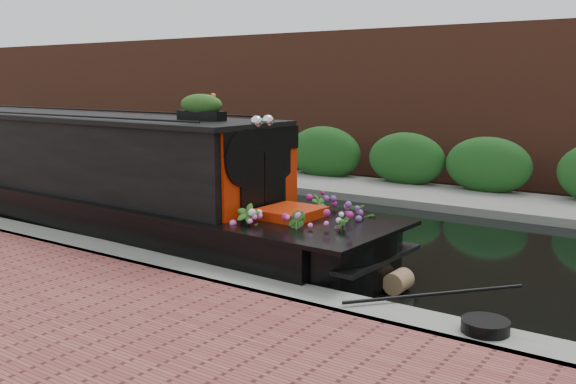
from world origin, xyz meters
The scene contains 8 objects.
ground centered at (0.00, 0.00, 0.00)m, with size 80.00×80.00×0.00m, color black.
near_bank_coping centered at (0.00, -3.30, 0.00)m, with size 40.00×0.60×0.50m, color gray.
far_bank_path centered at (0.00, 4.20, 0.00)m, with size 40.00×2.40×0.34m, color slate.
far_hedge centered at (0.00, 5.10, 0.00)m, with size 40.00×1.10×2.80m, color #1C4C1A.
far_brick_wall centered at (0.00, 7.20, 0.00)m, with size 40.00×1.00×8.00m, color brown.
narrowboat centered at (-2.71, -1.98, 0.78)m, with size 11.25×2.28×2.63m.
rope_fender centered at (3.28, -1.98, 0.14)m, with size 0.28×0.28×0.35m, color olive.
coiled_mooring_rope centered at (4.79, -3.25, 0.31)m, with size 0.46×0.46×0.12m, color black.
Camera 1 is at (6.60, -9.08, 2.63)m, focal length 40.00 mm.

